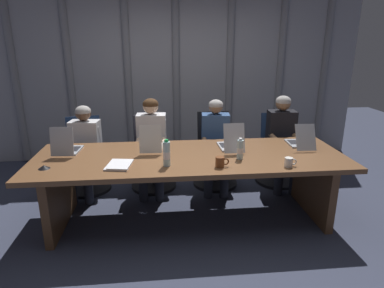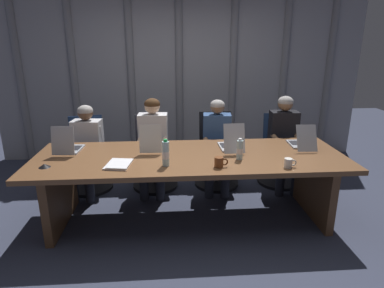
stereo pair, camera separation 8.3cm
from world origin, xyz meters
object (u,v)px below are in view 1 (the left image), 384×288
object	(u,v)px
laptop_left_end	(67,148)
person_center	(216,140)
laptop_right_mid	(300,141)
office_chair_center	(215,158)
coffee_mug_near	(220,162)
office_chair_right_mid	(278,156)
person_right_mid	(283,136)
coffee_mug_far	(289,162)
conference_mic_left_side	(44,167)
person_left_mid	(151,140)
laptop_left_mid	(151,145)
laptop_center	(231,144)
spiral_notepad	(119,165)
water_bottle_primary	(167,154)
office_chair_left_mid	(153,160)
office_chair_left_end	(86,163)
person_left_end	(84,146)
water_bottle_secondary	(240,150)

from	to	relation	value
laptop_left_end	person_center	world-z (taller)	person_center
laptop_right_mid	office_chair_center	bearing A→B (deg)	52.47
person_center	coffee_mug_near	xyz separation A→B (m)	(-0.15, -1.12, 0.12)
office_chair_right_mid	person_right_mid	xyz separation A→B (m)	(-0.02, -0.16, 0.34)
laptop_right_mid	coffee_mug_far	size ratio (longest dim) A/B	3.90
coffee_mug_far	conference_mic_left_side	world-z (taller)	coffee_mug_far
laptop_left_end	office_chair_right_mid	bearing A→B (deg)	-70.61
laptop_left_end	person_left_mid	size ratio (longest dim) A/B	0.32
laptop_left_end	laptop_left_mid	xyz separation A→B (m)	(0.90, 0.01, -0.00)
laptop_center	spiral_notepad	size ratio (longest dim) A/B	1.30
person_right_mid	coffee_mug_far	xyz separation A→B (m)	(-0.38, -1.19, 0.09)
water_bottle_primary	coffee_mug_far	world-z (taller)	water_bottle_primary
person_center	spiral_notepad	xyz separation A→B (m)	(-1.11, -1.00, 0.08)
conference_mic_left_side	person_right_mid	bearing A→B (deg)	20.54
office_chair_left_mid	person_left_mid	bearing A→B (deg)	-10.46
office_chair_left_end	laptop_right_mid	bearing A→B (deg)	64.62
laptop_right_mid	person_left_end	size ratio (longest dim) A/B	0.41
person_left_end	office_chair_right_mid	bearing A→B (deg)	99.40
laptop_right_mid	person_left_mid	distance (m)	1.80
laptop_center	office_chair_center	size ratio (longest dim) A/B	0.45
laptop_right_mid	person_center	distance (m)	1.05
office_chair_center	conference_mic_left_side	distance (m)	2.21
laptop_left_mid	spiral_notepad	xyz separation A→B (m)	(-0.30, -0.45, -0.05)
laptop_right_mid	water_bottle_secondary	xyz separation A→B (m)	(-0.78, -0.35, 0.04)
office_chair_right_mid	coffee_mug_far	distance (m)	1.47
spiral_notepad	office_chair_center	bearing A→B (deg)	55.03
person_left_mid	person_left_end	bearing A→B (deg)	-86.68
laptop_left_mid	conference_mic_left_side	xyz separation A→B (m)	(-1.00, -0.46, -0.04)
office_chair_center	person_center	size ratio (longest dim) A/B	0.82
office_chair_right_mid	water_bottle_secondary	distance (m)	1.44
coffee_mug_near	office_chair_center	bearing A→B (deg)	82.52
laptop_right_mid	water_bottle_secondary	world-z (taller)	laptop_right_mid
person_right_mid	coffee_mug_near	xyz separation A→B (m)	(-1.04, -1.13, 0.10)
laptop_right_mid	office_chair_left_mid	distance (m)	1.90
laptop_left_end	person_center	xyz separation A→B (m)	(1.71, 0.56, -0.14)
office_chair_right_mid	person_left_mid	distance (m)	1.78
person_center	coffee_mug_near	size ratio (longest dim) A/B	8.88
laptop_right_mid	office_chair_right_mid	bearing A→B (deg)	0.46
laptop_center	person_left_end	world-z (taller)	person_left_end
office_chair_right_mid	person_right_mid	world-z (taller)	person_right_mid
office_chair_left_end	person_left_mid	world-z (taller)	person_left_mid
office_chair_left_end	office_chair_left_mid	distance (m)	0.87
person_right_mid	water_bottle_primary	xyz separation A→B (m)	(-1.55, -1.05, 0.17)
laptop_left_mid	laptop_right_mid	world-z (taller)	laptop_left_mid
person_center	spiral_notepad	distance (m)	1.50
office_chair_left_mid	office_chair_center	xyz separation A→B (m)	(0.85, 0.00, 0.01)
person_left_mid	coffee_mug_near	world-z (taller)	person_left_mid
office_chair_left_mid	laptop_left_end	bearing A→B (deg)	-60.61
office_chair_center	person_left_mid	world-z (taller)	person_left_mid
office_chair_right_mid	person_center	size ratio (longest dim) A/B	0.79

